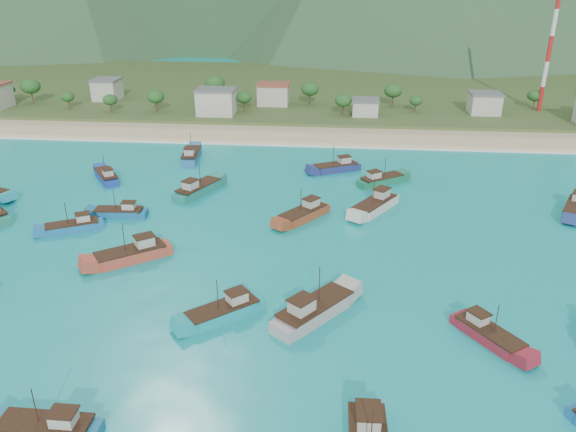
# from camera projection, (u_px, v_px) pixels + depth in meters

# --- Properties ---
(ground) EXTENTS (600.00, 600.00, 0.00)m
(ground) POSITION_uv_depth(u_px,v_px,m) (257.00, 285.00, 79.77)
(ground) COLOR #0D9590
(ground) RESTS_ON ground
(beach) EXTENTS (400.00, 18.00, 1.20)m
(beach) POSITION_uv_depth(u_px,v_px,m) (299.00, 135.00, 151.75)
(beach) COLOR beige
(beach) RESTS_ON ground
(land) EXTENTS (400.00, 110.00, 2.40)m
(land) POSITION_uv_depth(u_px,v_px,m) (311.00, 91.00, 207.33)
(land) COLOR #385123
(land) RESTS_ON ground
(surf_line) EXTENTS (400.00, 2.50, 0.08)m
(surf_line) POSITION_uv_depth(u_px,v_px,m) (296.00, 145.00, 143.09)
(surf_line) COLOR white
(surf_line) RESTS_ON ground
(village) EXTENTS (213.27, 28.67, 7.60)m
(village) POSITION_uv_depth(u_px,v_px,m) (323.00, 101.00, 168.66)
(village) COLOR beige
(village) RESTS_ON ground
(vegetation) EXTENTS (280.90, 26.43, 8.70)m
(vegetation) POSITION_uv_depth(u_px,v_px,m) (259.00, 97.00, 173.06)
(vegetation) COLOR #235623
(vegetation) RESTS_ON ground
(radio_tower) EXTENTS (1.20, 1.20, 43.85)m
(radio_tower) POSITION_uv_depth(u_px,v_px,m) (552.00, 36.00, 162.58)
(radio_tower) COLOR red
(radio_tower) RESTS_ON ground
(boat_0) EXTENTS (8.14, 12.13, 6.95)m
(boat_0) POSITION_uv_depth(u_px,v_px,m) (198.00, 190.00, 111.83)
(boat_0) COLOR #1F756C
(boat_0) RESTS_ON ground
(boat_2) EXTENTS (11.53, 9.81, 6.96)m
(boat_2) POSITION_uv_depth(u_px,v_px,m) (132.00, 255.00, 86.39)
(boat_2) COLOR #BE4530
(boat_2) RESTS_ON ground
(boat_6) EXTENTS (10.10, 9.25, 6.26)m
(boat_6) POSITION_uv_depth(u_px,v_px,m) (224.00, 312.00, 72.17)
(boat_6) COLOR #159BAA
(boat_6) RESTS_ON ground
(boat_9) EXTENTS (9.27, 10.87, 6.57)m
(boat_9) POSITION_uv_depth(u_px,v_px,m) (304.00, 215.00, 100.77)
(boat_9) COLOR #984121
(boat_9) RESTS_ON ground
(boat_12) EXTENTS (9.42, 12.04, 7.10)m
(boat_12) POSITION_uv_depth(u_px,v_px,m) (375.00, 206.00, 104.25)
(boat_12) COLOR beige
(boat_12) RESTS_ON ground
(boat_14) EXTENTS (10.92, 7.62, 6.29)m
(boat_14) POSITION_uv_depth(u_px,v_px,m) (336.00, 168.00, 124.64)
(boat_14) COLOR navy
(boat_14) RESTS_ON ground
(boat_15) EXTENTS (9.67, 3.40, 5.62)m
(boat_15) POSITION_uv_depth(u_px,v_px,m) (120.00, 213.00, 101.79)
(boat_15) COLOR #175F94
(boat_15) RESTS_ON ground
(boat_18) EXTENTS (7.96, 11.34, 6.54)m
(boat_18) POSITION_uv_depth(u_px,v_px,m) (576.00, 209.00, 103.28)
(boat_18) COLOR navy
(boat_18) RESTS_ON ground
(boat_19) EXTENTS (10.02, 2.99, 5.92)m
(boat_19) POSITION_uv_depth(u_px,v_px,m) (48.00, 429.00, 53.91)
(boat_19) COLOR #1D6990
(boat_19) RESTS_ON ground
(boat_21) EXTENTS (8.10, 9.64, 5.79)m
(boat_21) POSITION_uv_depth(u_px,v_px,m) (488.00, 335.00, 67.77)
(boat_21) COLOR maroon
(boat_21) RESTS_ON ground
(boat_24) EXTENTS (10.33, 8.43, 6.16)m
(boat_24) POSITION_uv_depth(u_px,v_px,m) (381.00, 181.00, 117.17)
(boat_24) COLOR #176A48
(boat_24) RESTS_ON ground
(boat_25) EXTENTS (4.65, 11.83, 6.81)m
(boat_25) POSITION_uv_depth(u_px,v_px,m) (191.00, 156.00, 132.21)
(boat_25) COLOR #2569A2
(boat_25) RESTS_ON ground
(boat_26) EXTENTS (9.87, 7.01, 5.70)m
(boat_26) POSITION_uv_depth(u_px,v_px,m) (73.00, 227.00, 96.25)
(boat_26) COLOR #1C6AA5
(boat_26) RESTS_ON ground
(boat_31) EXTENTS (10.74, 12.23, 7.46)m
(boat_31) POSITION_uv_depth(u_px,v_px,m) (314.00, 311.00, 72.00)
(boat_31) COLOR #A69C97
(boat_31) RESTS_ON ground
(boat_32) EXTENTS (8.33, 9.99, 5.99)m
(boat_32) POSITION_uv_depth(u_px,v_px,m) (107.00, 177.00, 119.40)
(boat_32) COLOR #1A3C9A
(boat_32) RESTS_ON ground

